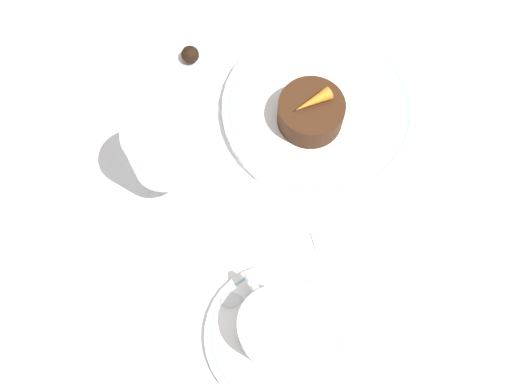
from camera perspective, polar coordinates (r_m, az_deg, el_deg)
The scene contains 10 objects.
ground_plane at distance 0.73m, azimuth 2.11°, elevation 6.49°, with size 3.00×3.00×0.00m, color white.
dinner_plate at distance 0.74m, azimuth 6.02°, elevation 7.87°, with size 0.24×0.24×0.01m.
saucer at distance 0.65m, azimuth 1.93°, elevation -13.47°, with size 0.15×0.15×0.01m.
coffee_cup at distance 0.62m, azimuth 1.79°, elevation -12.72°, with size 0.10×0.08×0.05m.
spoon at distance 0.65m, azimuth 0.36°, elevation -9.73°, with size 0.04×0.11×0.00m.
wine_glass at distance 0.63m, azimuth -8.95°, elevation 3.84°, with size 0.07×0.07×0.13m.
fork at distance 0.69m, azimuth 10.69°, elevation -3.43°, with size 0.06×0.17×0.01m.
dessert_cake at distance 0.71m, azimuth 5.24°, elevation 7.55°, with size 0.08×0.08×0.04m.
carrot_garnish at distance 0.68m, azimuth 5.42°, elevation 8.58°, with size 0.02×0.05×0.02m.
chocolate_truffle at distance 0.78m, azimuth -6.29°, elevation 12.87°, with size 0.02×0.02×0.02m.
Camera 1 is at (-0.29, 0.18, 0.65)m, focal length 42.00 mm.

